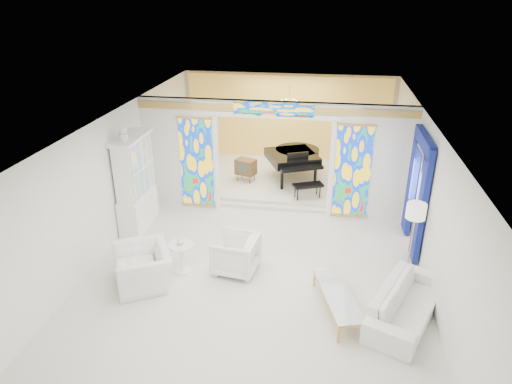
% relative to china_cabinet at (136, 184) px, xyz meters
% --- Properties ---
extents(floor, '(12.00, 12.00, 0.00)m').
position_rel_china_cabinet_xyz_m(floor, '(3.22, -0.60, -1.17)').
color(floor, silver).
rests_on(floor, ground).
extents(ceiling, '(7.00, 12.00, 0.02)m').
position_rel_china_cabinet_xyz_m(ceiling, '(3.22, -0.60, 1.83)').
color(ceiling, white).
rests_on(ceiling, wall_back).
extents(wall_back, '(7.00, 0.02, 3.00)m').
position_rel_china_cabinet_xyz_m(wall_back, '(3.22, 5.40, 0.33)').
color(wall_back, white).
rests_on(wall_back, floor).
extents(wall_left, '(0.02, 12.00, 3.00)m').
position_rel_china_cabinet_xyz_m(wall_left, '(-0.28, -0.60, 0.33)').
color(wall_left, white).
rests_on(wall_left, floor).
extents(wall_right, '(0.02, 12.00, 3.00)m').
position_rel_china_cabinet_xyz_m(wall_right, '(6.72, -0.60, 0.33)').
color(wall_right, white).
rests_on(wall_right, floor).
extents(partition_wall, '(7.00, 0.22, 3.00)m').
position_rel_china_cabinet_xyz_m(partition_wall, '(3.22, 1.40, 0.48)').
color(partition_wall, white).
rests_on(partition_wall, floor).
extents(stained_glass_left, '(0.90, 0.04, 2.40)m').
position_rel_china_cabinet_xyz_m(stained_glass_left, '(1.19, 1.29, 0.13)').
color(stained_glass_left, gold).
rests_on(stained_glass_left, partition_wall).
extents(stained_glass_right, '(0.90, 0.04, 2.40)m').
position_rel_china_cabinet_xyz_m(stained_glass_right, '(5.25, 1.29, 0.13)').
color(stained_glass_right, gold).
rests_on(stained_glass_right, partition_wall).
extents(stained_glass_transom, '(2.00, 0.04, 0.34)m').
position_rel_china_cabinet_xyz_m(stained_glass_transom, '(3.22, 1.29, 1.65)').
color(stained_glass_transom, gold).
rests_on(stained_glass_transom, partition_wall).
extents(alcove_platform, '(6.80, 3.80, 0.18)m').
position_rel_china_cabinet_xyz_m(alcove_platform, '(3.22, 3.50, -1.08)').
color(alcove_platform, silver).
rests_on(alcove_platform, floor).
extents(gold_curtain_back, '(6.70, 0.10, 2.90)m').
position_rel_china_cabinet_xyz_m(gold_curtain_back, '(3.22, 5.28, 0.33)').
color(gold_curtain_back, gold).
rests_on(gold_curtain_back, wall_back).
extents(chandelier, '(0.48, 0.48, 0.30)m').
position_rel_china_cabinet_xyz_m(chandelier, '(3.42, 3.40, 1.38)').
color(chandelier, '#C89046').
rests_on(chandelier, ceiling).
extents(blue_drapes, '(0.14, 1.85, 2.65)m').
position_rel_china_cabinet_xyz_m(blue_drapes, '(6.62, 0.10, 0.41)').
color(blue_drapes, navy).
rests_on(blue_drapes, wall_right).
extents(china_cabinet, '(0.56, 1.46, 2.72)m').
position_rel_china_cabinet_xyz_m(china_cabinet, '(0.00, 0.00, 0.00)').
color(china_cabinet, white).
rests_on(china_cabinet, floor).
extents(armchair_left, '(1.51, 1.57, 0.78)m').
position_rel_china_cabinet_xyz_m(armchair_left, '(1.04, -2.34, -0.78)').
color(armchair_left, white).
rests_on(armchair_left, floor).
extents(armchair_right, '(1.01, 0.99, 0.82)m').
position_rel_china_cabinet_xyz_m(armchair_right, '(2.80, -1.59, -0.76)').
color(armchair_right, white).
rests_on(armchair_right, floor).
extents(sofa, '(1.72, 2.40, 0.65)m').
position_rel_china_cabinet_xyz_m(sofa, '(6.17, -2.61, -0.84)').
color(sofa, white).
rests_on(sofa, floor).
extents(side_table, '(0.66, 0.66, 0.66)m').
position_rel_china_cabinet_xyz_m(side_table, '(1.68, -1.79, -0.74)').
color(side_table, white).
rests_on(side_table, floor).
extents(vase, '(0.18, 0.18, 0.17)m').
position_rel_china_cabinet_xyz_m(vase, '(1.68, -1.79, -0.42)').
color(vase, silver).
rests_on(vase, side_table).
extents(coffee_table, '(1.02, 1.83, 0.39)m').
position_rel_china_cabinet_xyz_m(coffee_table, '(4.93, -2.61, -0.81)').
color(coffee_table, silver).
rests_on(coffee_table, floor).
extents(floor_lamp, '(0.39, 0.39, 1.61)m').
position_rel_china_cabinet_xyz_m(floor_lamp, '(6.42, -1.07, 0.20)').
color(floor_lamp, '#C89046').
rests_on(floor_lamp, floor).
extents(grand_piano, '(1.92, 2.89, 1.03)m').
position_rel_china_cabinet_xyz_m(grand_piano, '(3.64, 3.40, -0.29)').
color(grand_piano, black).
rests_on(grand_piano, alcove_platform).
extents(tv_console, '(0.68, 0.57, 0.67)m').
position_rel_china_cabinet_xyz_m(tv_console, '(2.20, 2.95, -0.55)').
color(tv_console, brown).
rests_on(tv_console, alcove_platform).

